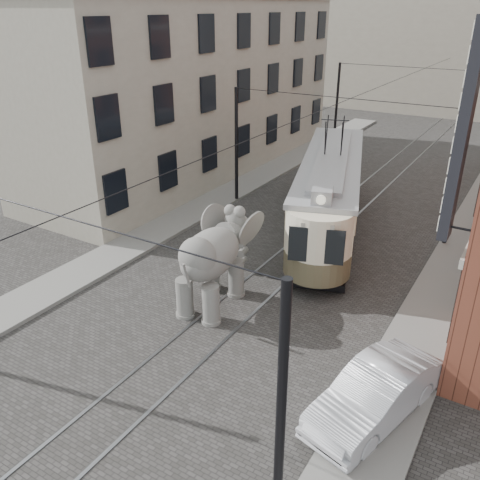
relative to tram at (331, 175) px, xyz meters
The scene contains 10 objects.
ground 5.97m from the tram, 89.19° to the right, with size 120.00×120.00×0.00m, color #3D3A38.
tram_rails 5.97m from the tram, 89.19° to the right, with size 1.54×80.00×0.02m, color slate, non-canonical shape.
sidewalk_right 8.50m from the tram, 41.59° to the right, with size 2.00×60.00×0.15m, color slate.
sidewalk_left 8.75m from the tram, 139.98° to the right, with size 2.00×60.00×0.15m, color slate.
stucco_building 12.10m from the tram, 157.13° to the left, with size 7.00×24.00×10.00m, color gray.
distant_block 34.89m from the tram, 89.87° to the left, with size 28.00×10.00×14.00m, color gray.
catenary 0.60m from the tram, 107.45° to the right, with size 11.00×30.20×6.00m, color black, non-canonical shape.
tram is the anchor object (origin of this frame).
elephant 8.86m from the tram, 94.98° to the right, with size 2.80×5.08×3.11m, color slate, non-canonical shape.
parked_car 12.61m from the tram, 62.22° to the right, with size 1.53×4.35×1.43m, color #B6B5BA.
Camera 1 is at (7.99, -15.91, 9.65)m, focal length 37.74 mm.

